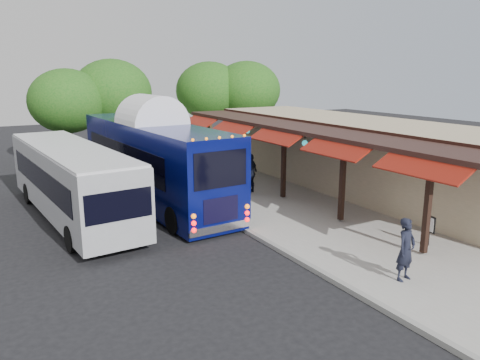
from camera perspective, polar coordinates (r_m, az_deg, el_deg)
ground at (r=17.05m, az=2.50°, el=-7.50°), size 90.00×90.00×0.00m
sidewalk at (r=22.90m, az=7.75°, el=-2.00°), size 10.00×40.00×0.15m
curb at (r=20.36m, az=-3.41°, el=-3.83°), size 0.20×40.00×0.16m
station_shelter at (r=24.69m, az=14.13°, el=3.03°), size 8.15×20.00×3.60m
coach_bus at (r=22.05m, az=-10.52°, el=2.77°), size 3.27×12.48×3.96m
city_bus at (r=20.54m, az=-19.92°, el=0.16°), size 3.33×11.41×3.02m
ped_a at (r=14.21m, az=19.58°, el=-7.98°), size 0.74×0.55×1.84m
ped_b at (r=22.89m, az=-0.73°, el=0.56°), size 0.94×0.79×1.75m
ped_c at (r=22.97m, az=1.33°, el=0.86°), size 1.22×1.02×1.95m
ped_d at (r=24.87m, az=-6.11°, el=1.23°), size 1.01×0.62×1.52m
sign_board at (r=17.26m, az=22.09°, el=-5.15°), size 0.10×0.49×1.07m
tree_left at (r=33.68m, az=-15.29°, el=10.21°), size 5.35×5.35×6.84m
tree_mid at (r=37.41m, az=-3.74°, el=10.80°), size 5.28×5.28×6.76m
tree_right at (r=37.51m, az=0.81°, el=10.88°), size 5.32×5.32×6.81m
tree_far at (r=32.37m, az=-20.33°, el=9.00°), size 4.84×4.84×6.20m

